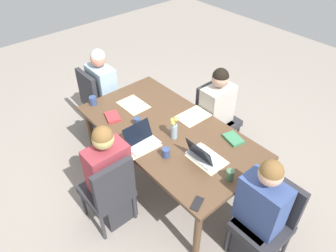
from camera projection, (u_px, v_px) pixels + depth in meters
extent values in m
plane|color=gray|center=(168.00, 176.00, 3.85)|extent=(10.00, 10.00, 0.00)
cube|color=brown|center=(168.00, 131.00, 3.41)|extent=(2.05, 1.09, 0.04)
cylinder|color=brown|center=(260.00, 182.00, 3.32)|extent=(0.07, 0.07, 0.69)
cylinder|color=brown|center=(149.00, 104.00, 4.43)|extent=(0.07, 0.07, 0.69)
cylinder|color=brown|center=(197.00, 234.00, 2.85)|extent=(0.07, 0.07, 0.69)
cylinder|color=brown|center=(91.00, 132.00, 3.95)|extent=(0.07, 0.07, 0.69)
cube|color=#2D2D33|center=(106.00, 191.00, 3.15)|extent=(0.44, 0.44, 0.08)
cube|color=#2D2D33|center=(114.00, 185.00, 2.87)|extent=(0.06, 0.42, 0.45)
cylinder|color=#333338|center=(84.00, 203.00, 3.30)|extent=(0.04, 0.04, 0.37)
cylinder|color=#333338|center=(114.00, 185.00, 3.50)|extent=(0.04, 0.04, 0.37)
cylinder|color=#333338|center=(103.00, 228.00, 3.08)|extent=(0.04, 0.04, 0.37)
cylinder|color=#333338|center=(135.00, 206.00, 3.27)|extent=(0.04, 0.04, 0.37)
cube|color=#2D2D33|center=(113.00, 199.00, 3.29)|extent=(0.36, 0.34, 0.45)
cube|color=#93333D|center=(108.00, 168.00, 3.00)|extent=(0.24, 0.40, 0.50)
sphere|color=tan|center=(103.00, 139.00, 2.76)|extent=(0.20, 0.20, 0.20)
sphere|color=brown|center=(103.00, 136.00, 2.74)|extent=(0.19, 0.19, 0.19)
cube|color=#2D2D33|center=(102.00, 100.00, 4.39)|extent=(0.44, 0.44, 0.08)
cube|color=#2D2D33|center=(87.00, 89.00, 4.13)|extent=(0.42, 0.06, 0.45)
cylinder|color=#333338|center=(109.00, 103.00, 4.74)|extent=(0.04, 0.04, 0.37)
cylinder|color=#333338|center=(123.00, 114.00, 4.52)|extent=(0.04, 0.04, 0.37)
cylinder|color=#333338|center=(86.00, 112.00, 4.55)|extent=(0.04, 0.04, 0.37)
cylinder|color=#333338|center=(100.00, 125.00, 4.32)|extent=(0.04, 0.04, 0.37)
cube|color=#2D2D33|center=(106.00, 113.00, 4.47)|extent=(0.34, 0.36, 0.45)
cube|color=#99B7CC|center=(102.00, 84.00, 4.17)|extent=(0.40, 0.24, 0.50)
sphere|color=#E08468|center=(98.00, 59.00, 3.94)|extent=(0.20, 0.20, 0.20)
sphere|color=beige|center=(98.00, 56.00, 3.92)|extent=(0.19, 0.19, 0.19)
cube|color=#2D2D33|center=(218.00, 122.00, 4.01)|extent=(0.44, 0.44, 0.08)
cube|color=#2D2D33|center=(209.00, 99.00, 3.95)|extent=(0.06, 0.42, 0.45)
cylinder|color=#333338|center=(237.00, 137.00, 4.13)|extent=(0.04, 0.04, 0.37)
cylinder|color=#333338|center=(217.00, 150.00, 3.94)|extent=(0.04, 0.04, 0.37)
cylinder|color=#333338|center=(215.00, 123.00, 4.36)|extent=(0.04, 0.04, 0.37)
cylinder|color=#333338|center=(196.00, 135.00, 4.16)|extent=(0.04, 0.04, 0.37)
cube|color=#2D2D33|center=(214.00, 135.00, 4.09)|extent=(0.36, 0.34, 0.45)
cube|color=#B7B2A8|center=(217.00, 105.00, 3.79)|extent=(0.24, 0.40, 0.50)
sphere|color=tan|center=(220.00, 79.00, 3.56)|extent=(0.20, 0.20, 0.20)
sphere|color=black|center=(221.00, 76.00, 3.54)|extent=(0.19, 0.19, 0.19)
cube|color=#2D2D33|center=(261.00, 228.00, 2.82)|extent=(0.44, 0.44, 0.08)
cube|color=#2D2D33|center=(280.00, 198.00, 2.75)|extent=(0.42, 0.06, 0.45)
cylinder|color=#333338|center=(228.00, 240.00, 2.98)|extent=(0.04, 0.04, 0.37)
cylinder|color=#333338|center=(286.00, 244.00, 2.95)|extent=(0.04, 0.04, 0.37)
cylinder|color=#333338|center=(253.00, 217.00, 3.17)|extent=(0.04, 0.04, 0.37)
cube|color=#2D2D33|center=(252.00, 235.00, 2.97)|extent=(0.34, 0.36, 0.45)
cube|color=#384C84|center=(262.00, 204.00, 2.67)|extent=(0.40, 0.24, 0.50)
sphere|color=#D0A388|center=(271.00, 174.00, 2.44)|extent=(0.20, 0.20, 0.20)
sphere|color=brown|center=(272.00, 171.00, 2.42)|extent=(0.19, 0.19, 0.19)
cylinder|color=#8EA8B7|center=(174.00, 131.00, 3.25)|extent=(0.07, 0.07, 0.16)
sphere|color=gold|center=(172.00, 120.00, 3.17)|extent=(0.05, 0.05, 0.05)
cylinder|color=#477A3D|center=(172.00, 122.00, 3.19)|extent=(0.01, 0.01, 0.06)
sphere|color=gold|center=(173.00, 123.00, 3.15)|extent=(0.05, 0.05, 0.05)
cylinder|color=#477A3D|center=(173.00, 125.00, 3.17)|extent=(0.01, 0.01, 0.05)
sphere|color=gold|center=(176.00, 119.00, 3.16)|extent=(0.05, 0.05, 0.05)
cylinder|color=#477A3D|center=(176.00, 122.00, 3.18)|extent=(0.01, 0.01, 0.08)
cube|color=beige|center=(141.00, 146.00, 3.19)|extent=(0.28, 0.38, 0.00)
cube|color=beige|center=(133.00, 105.00, 3.75)|extent=(0.36, 0.26, 0.00)
cube|color=beige|center=(193.00, 116.00, 3.58)|extent=(0.27, 0.36, 0.00)
cube|color=beige|center=(207.00, 159.00, 3.04)|extent=(0.36, 0.26, 0.00)
cube|color=silver|center=(204.00, 156.00, 3.06)|extent=(0.32, 0.22, 0.02)
cube|color=black|center=(199.00, 152.00, 2.96)|extent=(0.31, 0.07, 0.19)
cube|color=silver|center=(143.00, 144.00, 3.20)|extent=(0.22, 0.32, 0.02)
cube|color=black|center=(138.00, 133.00, 3.18)|extent=(0.08, 0.31, 0.19)
cylinder|color=#33477A|center=(166.00, 153.00, 3.05)|extent=(0.08, 0.08, 0.10)
cylinder|color=#33477A|center=(137.00, 122.00, 3.43)|extent=(0.07, 0.07, 0.09)
cylinder|color=#33477A|center=(93.00, 101.00, 3.73)|extent=(0.09, 0.09, 0.10)
cylinder|color=#47704C|center=(230.00, 175.00, 2.82)|extent=(0.07, 0.07, 0.11)
cube|color=#B73338|center=(113.00, 117.00, 3.54)|extent=(0.23, 0.19, 0.03)
cube|color=#3D7F56|center=(233.00, 139.00, 3.25)|extent=(0.23, 0.18, 0.03)
cube|color=black|center=(197.00, 204.00, 2.64)|extent=(0.12, 0.17, 0.01)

